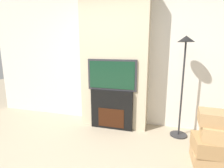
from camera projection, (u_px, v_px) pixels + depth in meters
The scene contains 6 objects.
wall_back at pixel (117, 58), 3.58m from camera, with size 6.00×0.06×2.70m.
chimney_breast at pixel (115, 59), 3.38m from camera, with size 1.29×0.37×2.70m.
fireplace at pixel (112, 109), 3.40m from camera, with size 0.82×0.15×0.77m.
television at pixel (112, 75), 3.26m from camera, with size 0.94×0.07×0.58m.
floor_lamp at pixel (184, 66), 2.91m from camera, with size 0.30×0.30×1.75m.
box_stack at pixel (214, 141), 2.32m from camera, with size 0.52×0.45×0.74m.
Camera 1 is at (0.90, -1.47, 1.55)m, focal length 28.00 mm.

